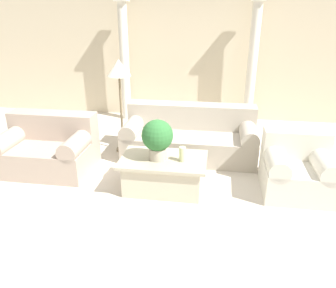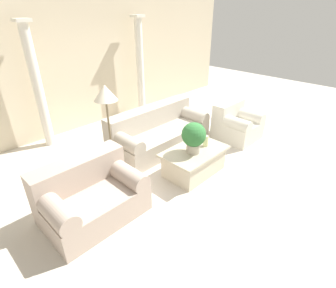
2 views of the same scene
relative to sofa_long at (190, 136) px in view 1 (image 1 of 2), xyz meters
The scene contains 11 objects.
ground_plane 0.87m from the sofa_long, 115.56° to the right, with size 16.00×16.00×0.00m, color beige.
wall_back 2.51m from the sofa_long, 99.19° to the left, with size 10.00×0.06×3.20m.
sofa_long is the anchor object (origin of this frame).
loveseat 2.26m from the sofa_long, 158.96° to the right, with size 1.36×0.94×0.83m.
coffee_table 1.22m from the sofa_long, 101.90° to the right, with size 1.16×0.74×0.46m.
potted_plant 1.32m from the sofa_long, 105.07° to the right, with size 0.42×0.42×0.55m.
pillar_candle 1.24m from the sofa_long, 89.56° to the right, with size 0.09×0.09×0.20m.
floor_lamp 1.55m from the sofa_long, behind, with size 0.39×0.39×1.57m.
column_left 2.56m from the sofa_long, 131.56° to the left, with size 0.27×0.27×2.50m.
column_right 2.29m from the sofa_long, 58.79° to the left, with size 0.27×0.27×2.50m.
armchair 1.80m from the sofa_long, 31.84° to the right, with size 0.88×0.87×0.79m.
Camera 1 is at (0.75, -4.38, 2.34)m, focal length 35.00 mm.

